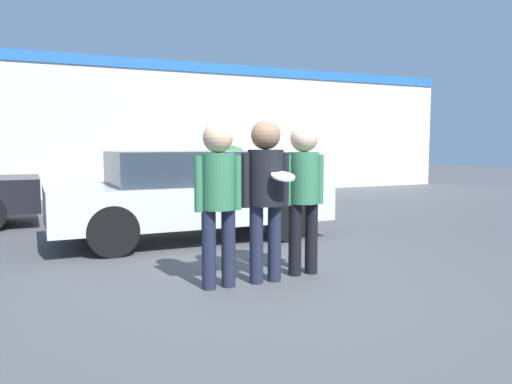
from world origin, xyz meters
TOP-DOWN VIEW (x-y plane):
  - ground_plane at (0.00, 0.00)m, footprint 56.00×56.00m
  - storefront_building at (0.00, 10.11)m, footprint 24.00×0.22m
  - person_left at (-0.44, -0.04)m, footprint 0.52×0.35m
  - person_middle_with_frisbee at (0.11, -0.05)m, footprint 0.56×0.59m
  - person_right at (0.66, 0.08)m, footprint 0.52×0.35m
  - parked_car_near at (0.08, 2.81)m, footprint 4.33×1.96m
  - shrub at (3.27, 9.16)m, footprint 1.52×1.52m

SIDE VIEW (x-z plane):
  - ground_plane at x=0.00m, z-range 0.00..0.00m
  - parked_car_near at x=0.08m, z-range 0.02..1.44m
  - shrub at x=3.27m, z-range 0.00..1.52m
  - person_left at x=-0.44m, z-range 0.18..1.92m
  - person_right at x=0.66m, z-range 0.18..1.93m
  - person_middle_with_frisbee at x=0.11m, z-range 0.19..1.98m
  - storefront_building at x=0.00m, z-range 0.03..4.09m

